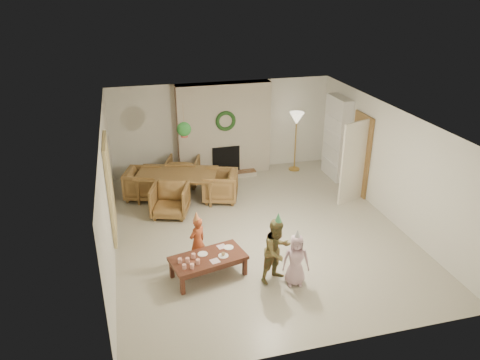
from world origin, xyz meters
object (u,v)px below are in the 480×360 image
object	(u,v)px
dining_chair_near	(170,200)
child_pink	(296,260)
dining_table	(177,186)
child_red	(197,242)
dining_chair_far	(183,171)
dining_chair_right	(220,186)
coffee_table_top	(208,258)
dining_chair_left	(143,184)
child_plaid	(277,251)

from	to	relation	value
dining_chair_near	child_pink	size ratio (longest dim) A/B	0.84
dining_table	child_red	world-z (taller)	child_red
dining_chair_far	dining_chair_right	size ratio (longest dim) A/B	1.00
dining_chair_near	coffee_table_top	bearing A→B (deg)	-62.98
dining_table	child_pink	bearing A→B (deg)	-49.89
dining_chair_left	child_plaid	size ratio (longest dim) A/B	0.67
child_pink	dining_chair_near	bearing A→B (deg)	134.36
dining_chair_right	child_plaid	world-z (taller)	child_plaid
child_plaid	dining_table	bearing A→B (deg)	85.00
dining_chair_right	coffee_table_top	distance (m)	3.11
dining_chair_near	dining_chair_left	xyz separation A→B (m)	(-0.54, 1.06, 0.00)
child_red	dining_chair_near	bearing A→B (deg)	-114.53
dining_chair_near	dining_chair_far	bearing A→B (deg)	90.00
dining_chair_right	child_pink	distance (m)	3.64
dining_chair_right	dining_table	bearing A→B (deg)	-90.00
child_red	child_pink	xyz separation A→B (m)	(1.57, -1.01, -0.01)
dining_chair_near	child_plaid	xyz separation A→B (m)	(1.56, -2.92, 0.24)
dining_table	child_red	size ratio (longest dim) A/B	1.92
dining_table	dining_chair_right	distance (m)	1.05
child_red	dining_chair_far	bearing A→B (deg)	-125.81
dining_chair_left	dining_chair_right	bearing A→B (deg)	-90.00
dining_chair_right	coffee_table_top	xyz separation A→B (m)	(-0.87, -2.99, 0.01)
dining_chair_far	coffee_table_top	world-z (taller)	dining_chair_far
dining_chair_far	child_plaid	size ratio (longest dim) A/B	0.67
child_red	child_plaid	size ratio (longest dim) A/B	0.82
dining_table	dining_chair_right	bearing A→B (deg)	0.00
dining_chair_left	child_red	size ratio (longest dim) A/B	0.82
dining_chair_far	dining_chair_right	xyz separation A→B (m)	(0.74, -1.13, 0.00)
dining_chair_right	child_pink	world-z (taller)	child_pink
dining_chair_near	coffee_table_top	size ratio (longest dim) A/B	0.61
child_plaid	child_pink	xyz separation A→B (m)	(0.29, -0.19, -0.12)
dining_chair_near	child_pink	world-z (taller)	child_pink
dining_chair_far	child_red	bearing A→B (deg)	104.29
dining_chair_left	coffee_table_top	distance (m)	3.70
dining_chair_far	dining_chair_right	distance (m)	1.35
dining_chair_right	child_pink	bearing A→B (deg)	27.32
coffee_table_top	child_pink	size ratio (longest dim) A/B	1.37
dining_chair_left	coffee_table_top	size ratio (longest dim) A/B	0.61
coffee_table_top	child_pink	bearing A→B (deg)	-35.57
dining_chair_right	child_red	world-z (taller)	child_red
child_red	dining_chair_right	bearing A→B (deg)	-142.91
dining_chair_near	dining_chair_left	size ratio (longest dim) A/B	1.00
dining_chair_near	child_pink	distance (m)	3.62
child_red	child_plaid	bearing A→B (deg)	115.47
dining_chair_near	dining_chair_right	bearing A→B (deg)	38.66
dining_table	dining_chair_left	size ratio (longest dim) A/B	2.34
dining_chair_far	dining_chair_left	size ratio (longest dim) A/B	1.00
dining_chair_near	dining_chair_left	world-z (taller)	same
dining_chair_left	child_plaid	distance (m)	4.51
dining_chair_right	child_red	distance (m)	2.76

